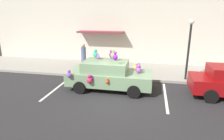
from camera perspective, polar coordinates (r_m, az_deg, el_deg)
name	(u,v)px	position (r m, az deg, el deg)	size (l,w,h in m)	color
ground_plane	(115,101)	(9.32, 0.95, -8.99)	(60.00, 60.00, 0.00)	#262628
sidewalk	(128,70)	(13.93, 4.79, 0.02)	(24.00, 4.00, 0.15)	gray
storefront_building	(132,23)	(15.52, 5.97, 13.39)	(24.00, 1.25, 6.40)	beige
parking_stripe_front	(165,96)	(10.13, 15.35, -7.43)	(0.12, 3.60, 0.01)	silver
parking_stripe_rear	(57,88)	(11.27, -15.67, -4.97)	(0.12, 3.60, 0.01)	silver
plush_covered_car	(109,75)	(10.43, -0.96, -1.37)	(4.45, 2.15, 2.21)	gray
teddy_bear_on_sidewalk	(109,68)	(12.96, -0.78, 0.49)	(0.32, 0.27, 0.62)	#9E723D
street_lamp_post	(189,43)	(12.07, 21.63, 7.31)	(0.28, 0.28, 3.50)	black
pedestrian_near_shopfront	(84,57)	(13.87, -8.28, 3.78)	(0.34, 0.34, 1.80)	slate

